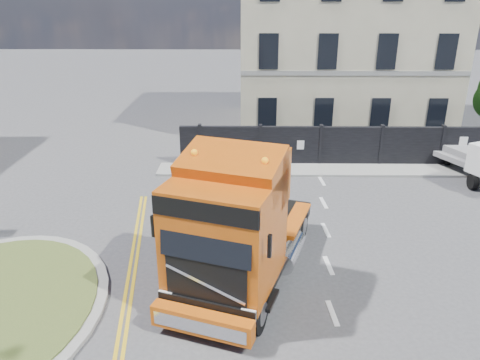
{
  "coord_description": "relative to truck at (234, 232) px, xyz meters",
  "views": [
    {
      "loc": [
        0.27,
        -13.31,
        8.15
      ],
      "look_at": [
        0.07,
        2.44,
        1.8
      ],
      "focal_mm": 35.0,
      "sensor_mm": 36.0,
      "label": 1
    }
  ],
  "objects": [
    {
      "name": "pavement_far",
      "position": [
        6.03,
        9.82,
        -1.85
      ],
      "size": [
        20.0,
        1.6,
        0.12
      ],
      "primitive_type": "cube",
      "color": "gray",
      "rests_on": "ground"
    },
    {
      "name": "georgian_building",
      "position": [
        6.03,
        18.22,
        3.87
      ],
      "size": [
        12.3,
        10.3,
        12.8
      ],
      "color": "beige",
      "rests_on": "ground"
    },
    {
      "name": "truck",
      "position": [
        0.0,
        0.0,
        0.0
      ],
      "size": [
        4.75,
        7.57,
        4.26
      ],
      "rotation": [
        0.0,
        0.0,
        -0.32
      ],
      "color": "black",
      "rests_on": "ground"
    },
    {
      "name": "hoarding_fence",
      "position": [
        6.58,
        10.72,
        -0.91
      ],
      "size": [
        18.8,
        0.25,
        2.0
      ],
      "color": "black",
      "rests_on": "ground"
    },
    {
      "name": "ground",
      "position": [
        0.03,
        1.72,
        -1.91
      ],
      "size": [
        120.0,
        120.0,
        0.0
      ],
      "primitive_type": "plane",
      "color": "#424244",
      "rests_on": "ground"
    }
  ]
}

